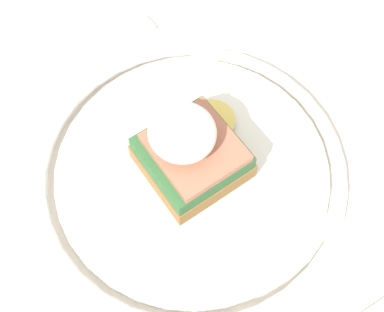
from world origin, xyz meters
The scene contains 4 objects.
dining_table centered at (0.00, 0.00, 0.63)m, with size 0.88×0.72×0.78m.
plate centered at (-0.03, -0.01, 0.79)m, with size 0.28×0.28×0.02m.
sandwich centered at (-0.04, -0.01, 0.82)m, with size 0.09×0.11×0.08m.
fork centered at (-0.21, -0.01, 0.78)m, with size 0.02×0.14×0.00m.
Camera 1 is at (0.12, -0.12, 1.19)m, focal length 45.00 mm.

